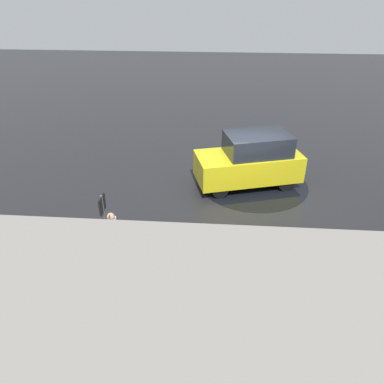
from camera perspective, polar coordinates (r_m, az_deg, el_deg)
The scene contains 8 objects.
ground_plane at distance 13.94m, azimuth 8.29°, elevation -0.73°, with size 60.00×60.00×0.00m, color black.
kerb_strip at distance 10.54m, azimuth 9.47°, elevation -12.39°, with size 24.00×3.20×0.04m, color gray.
moving_hatchback at distance 14.34m, azimuth 8.92°, elevation 4.80°, with size 4.22×2.72×2.06m.
fire_hydrant at distance 11.23m, azimuth -5.94°, elevation -6.55°, with size 0.42×0.31×0.80m.
pedestrian at distance 11.19m, azimuth -12.05°, elevation -5.48°, with size 0.29×0.57×1.22m.
metal_railing at distance 9.46m, azimuth 22.38°, elevation -14.80°, with size 9.79×0.04×1.05m.
sign_post at distance 9.86m, azimuth -13.14°, elevation -4.67°, with size 0.07×0.44×2.40m.
puddle_patch at distance 14.85m, azimuth 9.28°, elevation 1.27°, with size 4.22×4.22×0.01m, color black.
Camera 1 is at (1.12, 11.95, 7.07)m, focal length 35.00 mm.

